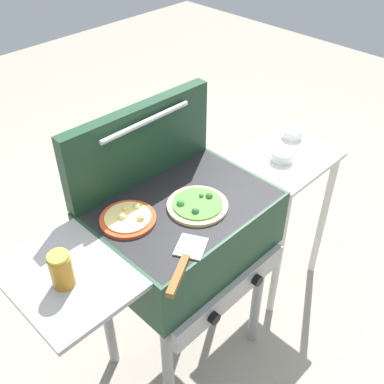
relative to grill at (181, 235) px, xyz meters
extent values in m
plane|color=gray|center=(0.01, 0.00, -0.76)|extent=(8.00, 8.00, 0.00)
cube|color=#193823|center=(0.01, 0.00, 0.02)|extent=(0.64, 0.48, 0.24)
cube|color=black|center=(0.01, 0.00, 0.14)|extent=(0.61, 0.46, 0.01)
cube|color=gray|center=(-0.47, 0.00, 0.13)|extent=(0.32, 0.41, 0.02)
cube|color=gray|center=(-0.47, 0.00, 0.02)|extent=(0.02, 0.02, 0.24)
cube|color=gray|center=(0.01, -0.25, -0.15)|extent=(0.58, 0.02, 0.10)
cylinder|color=black|center=(-0.11, -0.27, -0.15)|extent=(0.04, 0.02, 0.04)
cylinder|color=black|center=(0.13, -0.27, -0.15)|extent=(0.04, 0.02, 0.04)
cylinder|color=gray|center=(-0.26, -0.19, -0.43)|extent=(0.04, 0.04, 0.66)
cylinder|color=gray|center=(0.28, -0.19, -0.43)|extent=(0.04, 0.04, 0.66)
cylinder|color=gray|center=(-0.26, 0.19, -0.43)|extent=(0.04, 0.04, 0.66)
cylinder|color=gray|center=(0.28, 0.19, -0.43)|extent=(0.04, 0.04, 0.66)
cube|color=#193823|center=(0.01, 0.22, 0.29)|extent=(0.63, 0.07, 0.30)
cylinder|color=#B7B7BC|center=(0.01, 0.17, 0.40)|extent=(0.38, 0.02, 0.02)
cylinder|color=#E0C17F|center=(0.04, -0.05, 0.15)|extent=(0.22, 0.22, 0.01)
cylinder|color=#4C8C38|center=(0.04, -0.05, 0.16)|extent=(0.18, 0.18, 0.01)
sphere|color=green|center=(-0.01, -0.01, 0.17)|extent=(0.03, 0.03, 0.03)
sphere|color=#417030|center=(0.09, -0.06, 0.17)|extent=(0.03, 0.03, 0.03)
sphere|color=#439038|center=(0.07, -0.03, 0.17)|extent=(0.02, 0.02, 0.02)
sphere|color=#416C40|center=(0.00, -0.08, 0.17)|extent=(0.03, 0.03, 0.03)
cylinder|color=#C64723|center=(-0.18, 0.07, 0.15)|extent=(0.19, 0.19, 0.01)
cylinder|color=#EDD17A|center=(-0.18, 0.07, 0.16)|extent=(0.16, 0.16, 0.01)
sphere|color=#CCCD75|center=(-0.13, 0.08, 0.17)|extent=(0.03, 0.03, 0.03)
sphere|color=#F2CB6B|center=(-0.17, 0.10, 0.17)|extent=(0.02, 0.02, 0.02)
sphere|color=#EDBC8B|center=(-0.20, 0.08, 0.17)|extent=(0.03, 0.03, 0.03)
sphere|color=tan|center=(-0.16, 0.03, 0.17)|extent=(0.02, 0.02, 0.02)
cylinder|color=#B77A1E|center=(-0.49, -0.02, 0.20)|extent=(0.07, 0.07, 0.11)
cylinder|color=gold|center=(-0.49, -0.02, 0.26)|extent=(0.06, 0.06, 0.01)
cube|color=#B7BABF|center=(-0.12, -0.18, 0.15)|extent=(0.13, 0.13, 0.01)
cube|color=brown|center=(-0.24, -0.24, 0.15)|extent=(0.15, 0.10, 0.02)
cube|color=beige|center=(0.67, 0.00, 0.02)|extent=(0.44, 0.36, 0.02)
cylinder|color=beige|center=(0.48, -0.15, -0.37)|extent=(0.04, 0.04, 0.76)
cylinder|color=beige|center=(0.86, -0.15, -0.37)|extent=(0.04, 0.04, 0.76)
cylinder|color=beige|center=(0.48, 0.15, -0.37)|extent=(0.04, 0.04, 0.76)
cylinder|color=beige|center=(0.86, 0.15, -0.37)|extent=(0.04, 0.04, 0.76)
cylinder|color=silver|center=(0.63, 0.00, 0.05)|extent=(0.10, 0.10, 0.04)
cylinder|color=#4C7533|center=(0.63, 0.00, 0.04)|extent=(0.09, 0.09, 0.02)
cylinder|color=silver|center=(0.83, 0.08, 0.05)|extent=(0.10, 0.10, 0.04)
cylinder|color=#4C7533|center=(0.83, 0.08, 0.04)|extent=(0.08, 0.08, 0.02)
camera|label=1|loc=(-0.86, -0.90, 1.19)|focal=43.00mm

